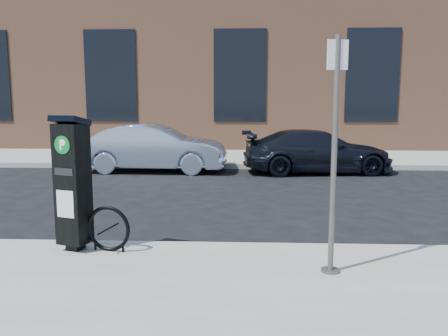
# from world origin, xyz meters

# --- Properties ---
(ground) EXTENTS (120.00, 120.00, 0.00)m
(ground) POSITION_xyz_m (0.00, 0.00, 0.00)
(ground) COLOR black
(ground) RESTS_ON ground
(sidewalk_far) EXTENTS (60.00, 12.00, 0.15)m
(sidewalk_far) POSITION_xyz_m (0.00, 14.00, 0.07)
(sidewalk_far) COLOR gray
(sidewalk_far) RESTS_ON ground
(curb_near) EXTENTS (60.00, 0.12, 0.16)m
(curb_near) POSITION_xyz_m (0.00, -0.02, 0.07)
(curb_near) COLOR #9E9B93
(curb_near) RESTS_ON ground
(curb_far) EXTENTS (60.00, 0.12, 0.16)m
(curb_far) POSITION_xyz_m (0.00, 8.02, 0.07)
(curb_far) COLOR #9E9B93
(curb_far) RESTS_ON ground
(building) EXTENTS (28.00, 10.05, 8.25)m
(building) POSITION_xyz_m (-0.00, 17.00, 4.15)
(building) COLOR #9A6446
(building) RESTS_ON ground
(parking_kiosk) EXTENTS (0.51, 0.48, 1.81)m
(parking_kiosk) POSITION_xyz_m (-2.07, -0.35, 1.08)
(parking_kiosk) COLOR black
(parking_kiosk) RESTS_ON sidewalk_near
(sign_pole) EXTENTS (0.24, 0.22, 2.72)m
(sign_pole) POSITION_xyz_m (1.23, -1.04, 1.50)
(sign_pole) COLOR #605B55
(sign_pole) RESTS_ON sidewalk_near
(bike_rack) EXTENTS (0.62, 0.18, 0.62)m
(bike_rack) POSITION_xyz_m (-1.59, -0.40, 0.45)
(bike_rack) COLOR black
(bike_rack) RESTS_ON sidewalk_near
(car_silver) EXTENTS (4.29, 1.61, 1.40)m
(car_silver) POSITION_xyz_m (-2.47, 7.40, 0.70)
(car_silver) COLOR #92A2BA
(car_silver) RESTS_ON ground
(car_dark) EXTENTS (4.48, 2.19, 1.25)m
(car_dark) POSITION_xyz_m (2.32, 7.40, 0.63)
(car_dark) COLOR black
(car_dark) RESTS_ON ground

